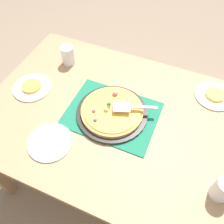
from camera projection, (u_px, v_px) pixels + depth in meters
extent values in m
plane|color=#84705B|center=(112.00, 170.00, 1.86)|extent=(8.00, 8.00, 0.00)
cube|color=#9E7A56|center=(112.00, 116.00, 1.27)|extent=(1.40, 1.00, 0.03)
cube|color=#9E7A56|center=(63.00, 79.00, 1.96)|extent=(0.07, 0.07, 0.72)
cube|color=#9E7A56|center=(219.00, 129.00, 1.66)|extent=(0.07, 0.07, 0.72)
cube|color=#196B4C|center=(112.00, 114.00, 1.26)|extent=(0.48, 0.36, 0.01)
cylinder|color=black|center=(112.00, 113.00, 1.25)|extent=(0.38, 0.38, 0.01)
cylinder|color=tan|center=(112.00, 111.00, 1.23)|extent=(0.33, 0.33, 0.02)
cylinder|color=gold|center=(112.00, 109.00, 1.22)|extent=(0.30, 0.30, 0.01)
sphere|color=#B76675|center=(94.00, 111.00, 1.21)|extent=(0.02, 0.02, 0.02)
sphere|color=#338433|center=(109.00, 104.00, 1.23)|extent=(0.02, 0.02, 0.02)
sphere|color=red|center=(107.00, 108.00, 1.22)|extent=(0.02, 0.02, 0.02)
sphere|color=#B76675|center=(115.00, 94.00, 1.28)|extent=(0.03, 0.03, 0.03)
sphere|color=red|center=(108.00, 107.00, 1.22)|extent=(0.02, 0.02, 0.02)
sphere|color=#E5CC7F|center=(129.00, 100.00, 1.25)|extent=(0.03, 0.03, 0.03)
sphere|color=#B76675|center=(95.00, 120.00, 1.18)|extent=(0.02, 0.02, 0.02)
sphere|color=#E5CC7F|center=(106.00, 109.00, 1.21)|extent=(0.03, 0.03, 0.03)
cylinder|color=white|center=(214.00, 96.00, 1.33)|extent=(0.22, 0.22, 0.01)
cylinder|color=white|center=(32.00, 88.00, 1.37)|extent=(0.22, 0.22, 0.01)
cylinder|color=white|center=(50.00, 142.00, 1.15)|extent=(0.22, 0.22, 0.01)
cylinder|color=#EAB747|center=(215.00, 94.00, 1.32)|extent=(0.11, 0.11, 0.02)
cylinder|color=gold|center=(31.00, 86.00, 1.36)|extent=(0.11, 0.11, 0.02)
cylinder|color=white|center=(68.00, 55.00, 1.46)|extent=(0.08, 0.08, 0.12)
cylinder|color=white|center=(223.00, 189.00, 0.96)|extent=(0.08, 0.08, 0.12)
cube|color=silver|center=(122.00, 106.00, 1.20)|extent=(0.11, 0.10, 0.00)
cube|color=#B2B2B7|center=(144.00, 107.00, 1.20)|extent=(0.14, 0.06, 0.01)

